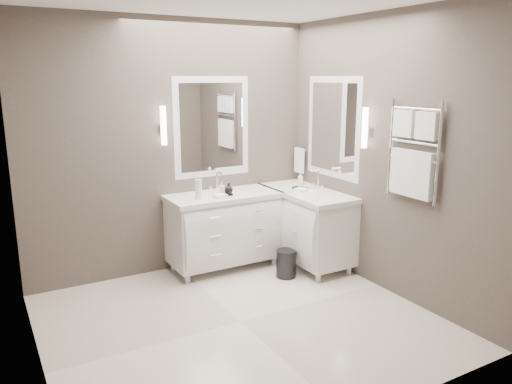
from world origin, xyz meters
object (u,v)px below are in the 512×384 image
towel_ladder (413,157)px  waste_bin (286,263)px  vanity_right (306,222)px  vanity_back (224,226)px

towel_ladder → waste_bin: towel_ladder is taller
towel_ladder → waste_bin: bearing=121.8°
vanity_right → waste_bin: (-0.43, -0.25, -0.34)m
vanity_back → towel_ladder: towel_ladder is taller
vanity_back → vanity_right: size_ratio=1.00×
vanity_back → vanity_right: (0.88, -0.33, 0.00)m
vanity_right → waste_bin: bearing=-149.5°
vanity_right → towel_ladder: (0.23, -1.30, 0.91)m
vanity_right → towel_ladder: size_ratio=1.38×
vanity_right → waste_bin: vanity_right is taller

